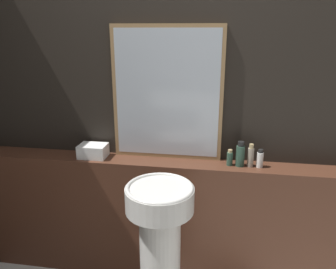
{
  "coord_description": "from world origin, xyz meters",
  "views": [
    {
      "loc": [
        0.24,
        -0.65,
        1.75
      ],
      "look_at": [
        -0.06,
        1.27,
        1.13
      ],
      "focal_mm": 35.0,
      "sensor_mm": 36.0,
      "label": 1
    }
  ],
  "objects": [
    {
      "name": "wall_back",
      "position": [
        0.0,
        1.51,
        1.25
      ],
      "size": [
        8.0,
        0.06,
        2.5
      ],
      "color": "black",
      "rests_on": "ground_plane"
    },
    {
      "name": "vanity_counter",
      "position": [
        0.0,
        1.37,
        0.45
      ],
      "size": [
        2.81,
        0.2,
        0.9
      ],
      "color": "#512D1E",
      "rests_on": "ground_plane"
    },
    {
      "name": "pedestal_sink",
      "position": [
        -0.06,
        0.97,
        0.55
      ],
      "size": [
        0.39,
        0.39,
        0.92
      ],
      "color": "silver",
      "rests_on": "ground_plane"
    },
    {
      "name": "mirror",
      "position": [
        -0.1,
        1.46,
        1.35
      ],
      "size": [
        0.74,
        0.03,
        0.89
      ],
      "color": "#937047",
      "rests_on": "vanity_counter"
    },
    {
      "name": "towel_stack",
      "position": [
        -0.61,
        1.37,
        0.95
      ],
      "size": [
        0.19,
        0.14,
        0.09
      ],
      "color": "white",
      "rests_on": "vanity_counter"
    },
    {
      "name": "shampoo_bottle",
      "position": [
        0.33,
        1.37,
        0.95
      ],
      "size": [
        0.04,
        0.04,
        0.11
      ],
      "color": "#2D4C3D",
      "rests_on": "vanity_counter"
    },
    {
      "name": "conditioner_bottle",
      "position": [
        0.4,
        1.37,
        0.98
      ],
      "size": [
        0.06,
        0.06,
        0.17
      ],
      "color": "#2D4C3D",
      "rests_on": "vanity_counter"
    },
    {
      "name": "lotion_bottle",
      "position": [
        0.46,
        1.37,
        0.98
      ],
      "size": [
        0.04,
        0.04,
        0.15
      ],
      "color": "gray",
      "rests_on": "vanity_counter"
    },
    {
      "name": "body_wash_bottle",
      "position": [
        0.52,
        1.37,
        0.96
      ],
      "size": [
        0.04,
        0.04,
        0.12
      ],
      "color": "white",
      "rests_on": "vanity_counter"
    }
  ]
}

